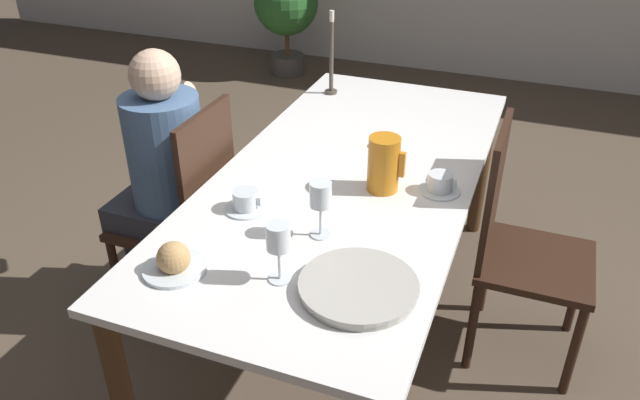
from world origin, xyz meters
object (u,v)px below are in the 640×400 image
(wine_glass_water, at_px, (278,240))
(teacup_across, at_px, (440,184))
(chair_opposite, at_px, (518,243))
(red_pitcher, at_px, (384,164))
(potted_plant, at_px, (286,8))
(teacup_near_person, at_px, (246,202))
(serving_tray, at_px, (358,287))
(chair_person_side, at_px, (187,212))
(wine_glass_juice, at_px, (321,198))
(person_seated, at_px, (161,167))
(candlestick_tall, at_px, (331,61))
(bread_plate, at_px, (174,261))

(wine_glass_water, xyz_separation_m, teacup_across, (0.33, 0.67, -0.11))
(chair_opposite, xyz_separation_m, red_pitcher, (-0.49, -0.19, 0.34))
(red_pitcher, bearing_deg, potted_plant, 119.61)
(chair_opposite, height_order, teacup_near_person, chair_opposite)
(teacup_near_person, xyz_separation_m, serving_tray, (0.49, -0.28, -0.02))
(red_pitcher, distance_m, teacup_across, 0.22)
(chair_person_side, bearing_deg, teacup_across, -82.82)
(wine_glass_juice, relative_size, teacup_near_person, 1.28)
(red_pitcher, relative_size, serving_tray, 0.59)
(teacup_across, bearing_deg, serving_tray, -98.86)
(serving_tray, bearing_deg, teacup_across, 81.14)
(wine_glass_water, distance_m, wine_glass_juice, 0.26)
(wine_glass_juice, bearing_deg, person_seated, 160.24)
(chair_opposite, xyz_separation_m, candlestick_tall, (-0.99, 0.63, 0.40))
(person_seated, xyz_separation_m, potted_plant, (-0.77, 2.99, -0.14))
(chair_opposite, height_order, teacup_across, chair_opposite)
(person_seated, bearing_deg, potted_plant, 14.40)
(wine_glass_water, bearing_deg, teacup_near_person, 130.41)
(chair_opposite, bearing_deg, bread_plate, -47.09)
(bread_plate, bearing_deg, teacup_near_person, 83.60)
(chair_person_side, height_order, teacup_near_person, chair_person_side)
(teacup_near_person, distance_m, candlestick_tall, 1.13)
(wine_glass_water, distance_m, serving_tray, 0.26)
(teacup_near_person, bearing_deg, teacup_across, 31.05)
(chair_person_side, bearing_deg, potted_plant, 16.07)
(candlestick_tall, distance_m, potted_plant, 2.43)
(wine_glass_water, distance_m, potted_plant, 3.86)
(chair_opposite, height_order, bread_plate, chair_opposite)
(potted_plant, bearing_deg, red_pitcher, -60.39)
(wine_glass_juice, relative_size, potted_plant, 0.22)
(person_seated, height_order, red_pitcher, person_seated)
(chair_person_side, height_order, wine_glass_water, chair_person_side)
(wine_glass_juice, bearing_deg, teacup_across, 54.09)
(red_pitcher, xyz_separation_m, serving_tray, (0.10, -0.58, -0.09))
(teacup_near_person, distance_m, bread_plate, 0.38)
(candlestick_tall, bearing_deg, person_seated, -114.21)
(chair_person_side, xyz_separation_m, bread_plate, (0.36, -0.61, 0.27))
(teacup_across, height_order, candlestick_tall, candlestick_tall)
(wine_glass_water, height_order, potted_plant, wine_glass_water)
(person_seated, height_order, potted_plant, person_seated)
(potted_plant, bearing_deg, chair_opposite, -51.74)
(wine_glass_juice, height_order, serving_tray, wine_glass_juice)
(red_pitcher, height_order, wine_glass_juice, red_pitcher)
(bread_plate, bearing_deg, wine_glass_water, 12.84)
(wine_glass_water, bearing_deg, red_pitcher, 77.87)
(chair_opposite, height_order, red_pitcher, chair_opposite)
(teacup_near_person, height_order, candlestick_tall, candlestick_tall)
(serving_tray, height_order, potted_plant, potted_plant)
(red_pitcher, height_order, candlestick_tall, candlestick_tall)
(chair_opposite, relative_size, person_seated, 0.82)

